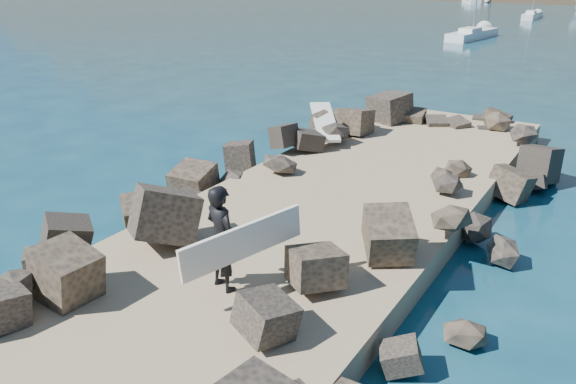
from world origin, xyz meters
name	(u,v)px	position (x,y,z in m)	size (l,w,h in m)	color
ground	(311,238)	(0.00, 0.00, 0.00)	(800.00, 800.00, 0.00)	#0F384C
jetty	(261,263)	(0.00, -2.00, 0.30)	(6.00, 26.00, 0.60)	#8C7759
riprap_left	(171,214)	(-2.90, -1.50, 0.50)	(2.60, 22.00, 1.00)	black
riprap_right	(409,284)	(2.90, -1.50, 0.50)	(2.60, 22.00, 1.00)	black
surfboard_resting	(324,125)	(-2.68, 5.45, 1.04)	(0.67, 2.69, 0.09)	silver
surfer_with_board	(224,239)	(0.29, -3.47, 1.56)	(1.29, 2.25, 1.91)	black
sailboat_b	(532,16)	(-6.56, 62.22, 0.35)	(1.24, 5.62, 6.93)	silver
sailboat_a	(472,34)	(-7.21, 39.69, 0.35)	(2.58, 7.60, 8.95)	silver
sailboat_e	(471,1)	(-20.32, 87.01, 0.35)	(4.66, 7.13, 8.66)	silver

